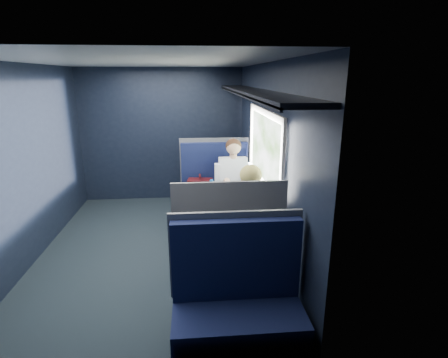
{
  "coord_description": "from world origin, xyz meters",
  "views": [
    {
      "loc": [
        0.54,
        -4.05,
        2.15
      ],
      "look_at": [
        0.9,
        0.0,
        0.95
      ],
      "focal_mm": 28.0,
      "sensor_mm": 36.0,
      "label": 1
    }
  ],
  "objects": [
    {
      "name": "papers",
      "position": [
        0.92,
        -0.11,
        0.74
      ],
      "size": [
        0.79,
        0.98,
        0.01
      ],
      "primitive_type": "cube",
      "rotation": [
        0.0,
        0.0,
        0.26
      ],
      "color": "white",
      "rests_on": "table"
    },
    {
      "name": "cup",
      "position": [
        1.33,
        0.42,
        0.79
      ],
      "size": [
        0.08,
        0.08,
        0.1
      ],
      "primitive_type": "cylinder",
      "color": "white",
      "rests_on": "table"
    },
    {
      "name": "seat_bay_far",
      "position": [
        0.85,
        -0.87,
        0.41
      ],
      "size": [
        1.04,
        0.62,
        1.26
      ],
      "color": "#0B1134",
      "rests_on": "ground"
    },
    {
      "name": "man",
      "position": [
        1.1,
        0.7,
        0.72
      ],
      "size": [
        0.53,
        0.56,
        1.32
      ],
      "color": "black",
      "rests_on": "ground"
    },
    {
      "name": "seat_row_back",
      "position": [
        0.85,
        -1.8,
        0.41
      ],
      "size": [
        1.04,
        0.51,
        1.16
      ],
      "color": "#0B1134",
      "rests_on": "ground"
    },
    {
      "name": "bottle_small",
      "position": [
        1.33,
        0.36,
        0.84
      ],
      "size": [
        0.06,
        0.06,
        0.22
      ],
      "color": "silver",
      "rests_on": "table"
    },
    {
      "name": "table",
      "position": [
        1.03,
        0.0,
        0.66
      ],
      "size": [
        0.62,
        1.0,
        0.74
      ],
      "color": "#54565E",
      "rests_on": "ground"
    },
    {
      "name": "woman",
      "position": [
        1.1,
        -0.71,
        0.73
      ],
      "size": [
        0.53,
        0.56,
        1.32
      ],
      "color": "black",
      "rests_on": "ground"
    },
    {
      "name": "room_shell",
      "position": [
        0.02,
        0.0,
        1.48
      ],
      "size": [
        3.0,
        4.4,
        2.4
      ],
      "color": "black",
      "rests_on": "ground"
    },
    {
      "name": "seat_row_front",
      "position": [
        0.85,
        1.8,
        0.41
      ],
      "size": [
        1.04,
        0.51,
        1.16
      ],
      "color": "#0B1134",
      "rests_on": "ground"
    },
    {
      "name": "ground",
      "position": [
        0.0,
        0.0,
        -0.01
      ],
      "size": [
        2.8,
        4.2,
        0.01
      ],
      "primitive_type": "cube",
      "color": "black"
    },
    {
      "name": "laptop",
      "position": [
        1.38,
        -0.06,
        0.81
      ],
      "size": [
        0.31,
        0.37,
        0.24
      ],
      "color": "silver",
      "rests_on": "table"
    },
    {
      "name": "seat_bay_near",
      "position": [
        0.84,
        0.87,
        0.42
      ],
      "size": [
        1.04,
        0.62,
        1.26
      ],
      "color": "#0B1134",
      "rests_on": "ground"
    }
  ]
}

